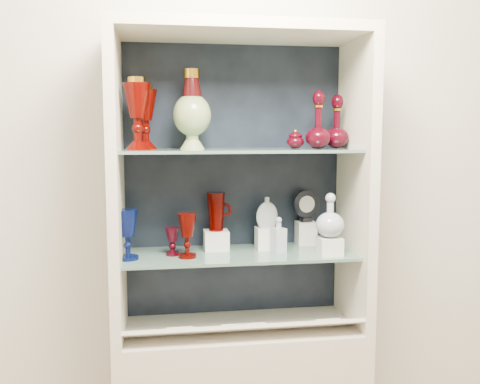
{
  "coord_description": "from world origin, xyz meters",
  "views": [
    {
      "loc": [
        -0.32,
        -0.55,
        1.54
      ],
      "look_at": [
        0.0,
        1.53,
        1.3
      ],
      "focal_mm": 40.0,
      "sensor_mm": 36.0,
      "label": 1
    }
  ],
  "objects": [
    {
      "name": "wall_back",
      "position": [
        0.0,
        1.75,
        1.4
      ],
      "size": [
        3.5,
        0.02,
        2.8
      ],
      "primitive_type": "cube",
      "color": "beige",
      "rests_on": "ground"
    },
    {
      "name": "cabinet_back_panel",
      "position": [
        0.0,
        1.72,
        1.32
      ],
      "size": [
        0.98,
        0.02,
        1.15
      ],
      "primitive_type": "cube",
      "color": "black",
      "rests_on": "cabinet_base"
    },
    {
      "name": "cabinet_side_left",
      "position": [
        -0.48,
        1.53,
        1.32
      ],
      "size": [
        0.04,
        0.4,
        1.15
      ],
      "primitive_type": "cube",
      "color": "beige",
      "rests_on": "cabinet_base"
    },
    {
      "name": "cabinet_side_right",
      "position": [
        0.48,
        1.53,
        1.32
      ],
      "size": [
        0.04,
        0.4,
        1.15
      ],
      "primitive_type": "cube",
      "color": "beige",
      "rests_on": "cabinet_base"
    },
    {
      "name": "cabinet_top_cap",
      "position": [
        0.0,
        1.53,
        1.92
      ],
      "size": [
        1.0,
        0.4,
        0.04
      ],
      "primitive_type": "cube",
      "color": "beige",
      "rests_on": "cabinet_side_left"
    },
    {
      "name": "shelf_lower",
      "position": [
        0.0,
        1.55,
        1.04
      ],
      "size": [
        0.92,
        0.34,
        0.01
      ],
      "primitive_type": "cube",
      "color": "slate",
      "rests_on": "cabinet_side_left"
    },
    {
      "name": "shelf_upper",
      "position": [
        0.0,
        1.55,
        1.46
      ],
      "size": [
        0.92,
        0.34,
        0.01
      ],
      "primitive_type": "cube",
      "color": "slate",
      "rests_on": "cabinet_side_left"
    },
    {
      "name": "label_ledge",
      "position": [
        0.0,
        1.42,
        0.78
      ],
      "size": [
        0.92,
        0.17,
        0.09
      ],
      "primitive_type": "cube",
      "rotation": [
        -0.44,
        0.0,
        0.0
      ],
      "color": "beige",
      "rests_on": "cabinet_base"
    },
    {
      "name": "label_card_0",
      "position": [
        0.03,
        1.42,
        0.8
      ],
      "size": [
        0.1,
        0.06,
        0.03
      ],
      "primitive_type": "cube",
      "rotation": [
        -0.44,
        0.0,
        0.0
      ],
      "color": "white",
      "rests_on": "label_ledge"
    },
    {
      "name": "label_card_1",
      "position": [
        -0.25,
        1.42,
        0.8
      ],
      "size": [
        0.1,
        0.06,
        0.03
      ],
      "primitive_type": "cube",
      "rotation": [
        -0.44,
        0.0,
        0.0
      ],
      "color": "white",
      "rests_on": "label_ledge"
    },
    {
      "name": "label_card_2",
      "position": [
        0.33,
        1.42,
        0.8
      ],
      "size": [
        0.1,
        0.06,
        0.03
      ],
      "primitive_type": "cube",
      "rotation": [
        -0.44,
        0.0,
        0.0
      ],
      "color": "white",
      "rests_on": "label_ledge"
    },
    {
      "name": "label_card_3",
      "position": [
        -0.04,
        1.42,
        0.8
      ],
      "size": [
        0.1,
        0.06,
        0.03
      ],
      "primitive_type": "cube",
      "rotation": [
        -0.44,
        0.0,
        0.0
      ],
      "color": "white",
      "rests_on": "label_ledge"
    },
    {
      "name": "pedestal_lamp_left",
      "position": [
        -0.37,
        1.61,
        1.6
      ],
      "size": [
        0.12,
        0.12,
        0.25
      ],
      "primitive_type": null,
      "rotation": [
        0.0,
        0.0,
        0.27
      ],
      "color": "#400300",
      "rests_on": "shelf_upper"
    },
    {
      "name": "pedestal_lamp_right",
      "position": [
        -0.39,
        1.51,
        1.61
      ],
      "size": [
        0.12,
        0.12,
        0.27
      ],
      "primitive_type": null,
      "rotation": [
        0.0,
        0.0,
        0.17
      ],
      "color": "#400300",
      "rests_on": "shelf_upper"
    },
    {
      "name": "enamel_urn",
      "position": [
        -0.18,
        1.58,
        1.63
      ],
      "size": [
        0.2,
        0.2,
        0.31
      ],
      "primitive_type": null,
      "rotation": [
        0.0,
        0.0,
        0.39
      ],
      "color": "#074711",
      "rests_on": "shelf_upper"
    },
    {
      "name": "ruby_decanter_a",
      "position": [
        0.32,
        1.53,
        1.6
      ],
      "size": [
        0.12,
        0.12,
        0.26
      ],
      "primitive_type": null,
      "rotation": [
        0.0,
        0.0,
        0.15
      ],
      "color": "#39030D",
      "rests_on": "shelf_upper"
    },
    {
      "name": "ruby_decanter_b",
      "position": [
        0.41,
        1.58,
        1.59
      ],
      "size": [
        0.12,
        0.12,
        0.23
      ],
      "primitive_type": null,
      "rotation": [
        0.0,
        0.0,
        -0.28
      ],
      "color": "#39030D",
      "rests_on": "shelf_upper"
    },
    {
      "name": "lidded_bowl",
      "position": [
        0.23,
        1.55,
        1.51
      ],
      "size": [
        0.09,
        0.09,
        0.08
      ],
      "primitive_type": null,
      "rotation": [
        0.0,
        0.0,
        -0.31
      ],
      "color": "#39030D",
      "rests_on": "shelf_upper"
    },
    {
      "name": "cobalt_goblet",
      "position": [
        -0.44,
        1.5,
        1.15
      ],
      "size": [
        0.1,
        0.1,
        0.19
      ],
      "primitive_type": null,
      "rotation": [
        0.0,
        0.0,
        -0.2
      ],
      "color": "#050E3E",
      "rests_on": "shelf_lower"
    },
    {
      "name": "ruby_goblet_tall",
      "position": [
        -0.21,
        1.5,
        1.14
      ],
      "size": [
        0.09,
        0.09,
        0.17
      ],
      "primitive_type": null,
      "rotation": [
        0.0,
        0.0,
        -0.37
      ],
      "color": "#400300",
      "rests_on": "shelf_lower"
    },
    {
      "name": "ruby_goblet_small",
      "position": [
        -0.27,
        1.54,
        1.11
      ],
      "size": [
        0.07,
        0.07,
        0.11
      ],
      "primitive_type": null,
      "rotation": [
        0.0,
        0.0,
        0.16
      ],
      "color": "#39030D",
      "rests_on": "shelf_lower"
    },
    {
      "name": "riser_ruby_pitcher",
      "position": [
        -0.09,
        1.62,
        1.09
      ],
      "size": [
        0.1,
        0.1,
        0.08
      ],
      "primitive_type": "cube",
      "color": "silver",
      "rests_on": "shelf_lower"
    },
    {
      "name": "ruby_pitcher",
      "position": [
        -0.09,
        1.62,
        1.21
      ],
      "size": [
        0.13,
        0.1,
        0.16
      ],
      "primitive_type": null,
      "rotation": [
        0.0,
        0.0,
        -0.26
      ],
      "color": "#400300",
      "rests_on": "riser_ruby_pitcher"
    },
    {
      "name": "clear_square_bottle",
      "position": [
        0.16,
        1.53,
        1.12
      ],
      "size": [
        0.06,
        0.06,
        0.15
      ],
      "primitive_type": null,
      "rotation": [
        0.0,
        0.0,
        0.32
      ],
      "color": "#9BA6B5",
      "rests_on": "shelf_lower"
    },
    {
      "name": "riser_flat_flask",
      "position": [
        0.12,
        1.6,
        1.09
      ],
      "size": [
        0.09,
        0.09,
        0.09
      ],
      "primitive_type": "cube",
      "color": "silver",
      "rests_on": "shelf_lower"
    },
    {
      "name": "flat_flask",
      "position": [
        0.12,
        1.6,
        1.21
      ],
      "size": [
        0.1,
        0.05,
        0.13
      ],
      "primitive_type": null,
      "rotation": [
        0.0,
        0.0,
        0.18
      ],
      "color": "#9FABB3",
      "rests_on": "riser_flat_flask"
    },
    {
      "name": "riser_clear_round_decanter",
      "position": [
        0.35,
        1.46,
        1.08
      ],
      "size": [
        0.09,
        0.09,
        0.07
      ],
      "primitive_type": "cube",
      "color": "silver",
      "rests_on": "shelf_lower"
    },
    {
      "name": "clear_round_decanter",
      "position": [
        0.35,
        1.46,
        1.2
      ],
      "size": [
        0.12,
        0.12,
        0.17
      ],
      "primitive_type": null,
      "rotation": [
        0.0,
        0.0,
        0.06
      ],
      "color": "#9BA6B5",
      "rests_on": "riser_clear_round_decanter"
    },
    {
      "name": "riser_cameo_medallion",
      "position": [
        0.31,
        1.66,
        1.1
      ],
      "size": [
        0.08,
        0.08,
        0.1
      ],
      "primitive_type": "cube",
      "color": "silver",
      "rests_on": "shelf_lower"
    },
    {
      "name": "cameo_medallion",
      "position": [
        0.31,
        1.66,
        1.22
      ],
      "size": [
        0.13,
        0.07,
        0.14
      ],
      "primitive_type": null,
      "rotation": [
        0.0,
        0.0,
        0.2
      ],
      "color": "black",
      "rests_on": "riser_cameo_medallion"
    }
  ]
}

